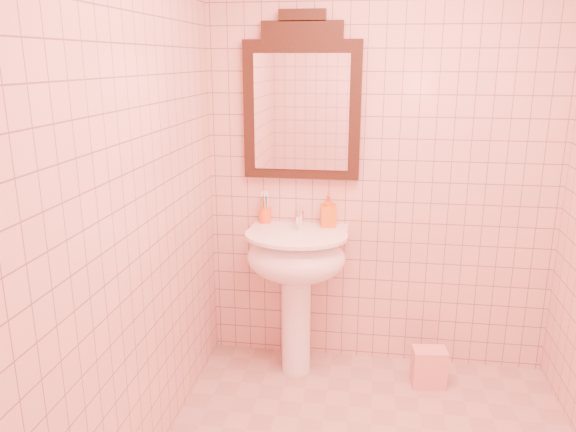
% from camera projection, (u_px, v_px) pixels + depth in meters
% --- Properties ---
extents(back_wall, '(2.00, 0.02, 2.50)m').
position_uv_depth(back_wall, '(381.00, 160.00, 3.19)').
color(back_wall, '#D89F97').
rests_on(back_wall, floor).
extents(pedestal_sink, '(0.58, 0.58, 0.86)m').
position_uv_depth(pedestal_sink, '(296.00, 267.00, 3.19)').
color(pedestal_sink, white).
rests_on(pedestal_sink, floor).
extents(faucet, '(0.04, 0.16, 0.11)m').
position_uv_depth(faucet, '(300.00, 217.00, 3.25)').
color(faucet, white).
rests_on(faucet, pedestal_sink).
extents(mirror, '(0.66, 0.06, 0.92)m').
position_uv_depth(mirror, '(302.00, 103.00, 3.14)').
color(mirror, black).
rests_on(mirror, back_wall).
extents(toothbrush_cup, '(0.07, 0.07, 0.17)m').
position_uv_depth(toothbrush_cup, '(265.00, 215.00, 3.33)').
color(toothbrush_cup, '#FE5615').
rests_on(toothbrush_cup, pedestal_sink).
extents(soap_dispenser, '(0.10, 0.10, 0.19)m').
position_uv_depth(soap_dispenser, '(328.00, 211.00, 3.24)').
color(soap_dispenser, orange).
rests_on(soap_dispenser, pedestal_sink).
extents(towel, '(0.20, 0.14, 0.23)m').
position_uv_depth(towel, '(429.00, 367.00, 3.19)').
color(towel, pink).
rests_on(towel, floor).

